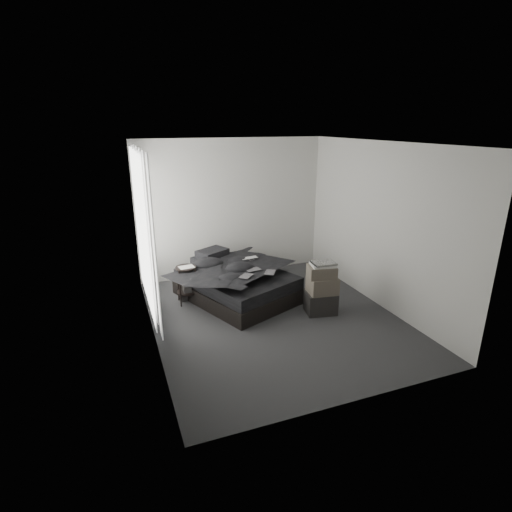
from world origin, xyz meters
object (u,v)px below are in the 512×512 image
object	(u,v)px
bed	(237,291)
side_stand	(187,285)
laptop	(250,255)
box_lower	(321,302)

from	to	relation	value
bed	side_stand	bearing A→B (deg)	150.30
bed	laptop	size ratio (longest dim) A/B	6.24
box_lower	bed	bearing A→B (deg)	137.02
side_stand	box_lower	distance (m)	2.20
bed	box_lower	bearing A→B (deg)	-64.90
bed	laptop	bearing A→B (deg)	7.50
bed	box_lower	world-z (taller)	box_lower
side_stand	laptop	bearing A→B (deg)	2.83
side_stand	bed	bearing A→B (deg)	-7.78
laptop	side_stand	distance (m)	1.19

